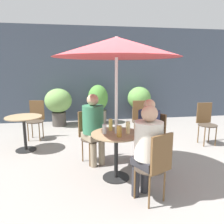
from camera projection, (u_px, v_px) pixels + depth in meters
The scene contains 21 objects.
ground_plane at pixel (124, 182), 3.28m from camera, with size 20.00×20.00×0.00m, color gray.
storefront_wall at pixel (97, 75), 7.06m from camera, with size 10.00×0.06×3.00m.
cafe_table_near at pixel (116, 144), 3.32m from camera, with size 0.76×0.76×0.72m.
cafe_table_far at pixel (24, 125), 4.49m from camera, with size 0.73×0.73×0.72m.
bistro_chair_0 at pixel (156, 163), 2.66m from camera, with size 0.45×0.46×0.93m.
bistro_chair_1 at pixel (154, 135), 3.79m from camera, with size 0.46×0.45×0.93m.
bistro_chair_2 at pixel (89, 132), 3.98m from camera, with size 0.45×0.46×0.93m.
bistro_chair_3 at pixel (206, 120), 4.94m from camera, with size 0.41×0.41×0.93m.
bistro_chair_4 at pixel (36, 116), 5.28m from camera, with size 0.41×0.43×0.93m.
bistro_chair_5 at pixel (140, 117), 5.26m from camera, with size 0.41×0.42×0.93m.
seated_person_0 at pixel (148, 145), 2.75m from camera, with size 0.42×0.44×1.25m.
seated_person_1 at pixel (148, 128), 3.67m from camera, with size 0.45×0.43×1.19m.
seated_person_2 at pixel (94, 124), 3.82m from camera, with size 0.44×0.46×1.26m.
beer_glass_0 at pixel (119, 131), 3.10m from camera, with size 0.07×0.07×0.16m.
beer_glass_1 at pixel (128, 127), 3.27m from camera, with size 0.06×0.06×0.18m.
beer_glass_2 at pixel (111, 125), 3.42m from camera, with size 0.06×0.06×0.18m.
beer_glass_3 at pixel (104, 129), 3.26m from camera, with size 0.06×0.06×0.14m.
potted_plant_0 at pixel (58, 103), 6.47m from camera, with size 0.79×0.79×1.12m.
potted_plant_1 at pixel (98, 103), 6.77m from camera, with size 0.62×0.62×1.20m.
potted_plant_2 at pixel (139, 101), 6.99m from camera, with size 0.74×0.74×1.13m.
umbrella at pixel (116, 47), 3.05m from camera, with size 1.80×1.80×2.12m.
Camera 1 is at (-0.66, -2.95, 1.67)m, focal length 35.00 mm.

